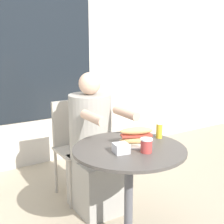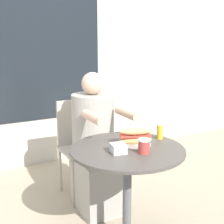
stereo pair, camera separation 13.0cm
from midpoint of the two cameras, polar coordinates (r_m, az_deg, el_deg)
The scene contains 8 objects.
storefront_wall at distance 3.57m, azimuth -11.77°, elevation 12.67°, with size 8.00×0.09×2.80m.
cafe_table at distance 2.13m, azimuth 4.60°, elevation -11.40°, with size 0.75×0.75×0.72m.
diner_chair at distance 2.90m, azimuth -4.80°, elevation -4.81°, with size 0.39×0.39×0.87m.
seated_diner at distance 2.60m, azimuth -1.64°, elevation -7.32°, with size 0.36×0.63×1.16m.
sandwich_on_plate at distance 2.11m, azimuth 6.07°, elevation -4.61°, with size 0.24×0.21×0.12m.
drink_cup at distance 1.97m, azimuth 7.76°, elevation -6.21°, with size 0.08×0.08×0.09m.
napkin_box at distance 1.96m, azimuth 3.08°, elevation -6.68°, with size 0.11×0.11×0.06m.
condiment_bottle at distance 2.25m, azimuth 10.39°, elevation -3.30°, with size 0.04×0.04×0.13m.
Camera 2 is at (-1.03, -1.64, 1.41)m, focal length 50.00 mm.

